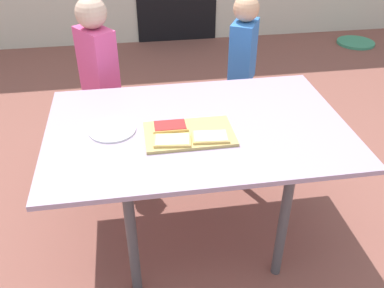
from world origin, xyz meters
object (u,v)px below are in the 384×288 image
object	(u,v)px
pizza_slice_far_left	(170,126)
child_left	(99,76)
plate_white_left	(112,130)
dining_table	(197,137)
pizza_slice_near_right	(210,137)
garden_hose_coil	(356,43)
pizza_slice_near_left	(172,140)
cutting_board	(189,134)
child_right	(242,65)

from	to	relation	value
pizza_slice_far_left	child_left	bearing A→B (deg)	115.25
pizza_slice_far_left	plate_white_left	size ratio (longest dim) A/B	0.74
dining_table	plate_white_left	size ratio (longest dim) A/B	6.49
plate_white_left	pizza_slice_near_right	bearing A→B (deg)	-19.55
garden_hose_coil	pizza_slice_near_left	bearing A→B (deg)	-131.37
pizza_slice_near_left	pizza_slice_near_right	size ratio (longest dim) A/B	1.02
cutting_board	child_right	bearing A→B (deg)	61.87
plate_white_left	child_right	size ratio (longest dim) A/B	0.21
pizza_slice_near_left	garden_hose_coil	xyz separation A→B (m)	(2.43, 2.76, -0.70)
cutting_board	child_right	world-z (taller)	child_right
pizza_slice_near_right	child_left	world-z (taller)	child_left
child_left	dining_table	bearing A→B (deg)	-56.17
dining_table	plate_white_left	xyz separation A→B (m)	(-0.40, 0.01, 0.07)
dining_table	child_left	size ratio (longest dim) A/B	1.25
cutting_board	dining_table	bearing A→B (deg)	57.28
pizza_slice_near_right	dining_table	bearing A→B (deg)	104.10
pizza_slice_near_left	plate_white_left	distance (m)	0.31
child_right	garden_hose_coil	xyz separation A→B (m)	(1.84, 1.76, -0.59)
dining_table	garden_hose_coil	bearing A→B (deg)	48.76
plate_white_left	child_right	world-z (taller)	child_right
pizza_slice_far_left	dining_table	bearing A→B (deg)	8.87
pizza_slice_near_right	child_left	xyz separation A→B (m)	(-0.51, 0.85, -0.06)
pizza_slice_near_left	child_right	xyz separation A→B (m)	(0.59, 1.00, -0.11)
dining_table	child_right	xyz separation A→B (m)	(0.45, 0.86, -0.02)
pizza_slice_near_right	plate_white_left	size ratio (longest dim) A/B	0.78
pizza_slice_far_left	cutting_board	bearing A→B (deg)	-35.72
cutting_board	garden_hose_coil	world-z (taller)	cutting_board
dining_table	child_left	bearing A→B (deg)	123.83
child_right	child_left	bearing A→B (deg)	-171.09
child_left	pizza_slice_far_left	bearing A→B (deg)	-64.75
dining_table	garden_hose_coil	size ratio (longest dim) A/B	3.38
cutting_board	garden_hose_coil	xyz separation A→B (m)	(2.34, 2.70, -0.68)
pizza_slice_far_left	child_left	xyz separation A→B (m)	(-0.35, 0.73, -0.06)
pizza_slice_near_left	pizza_slice_near_right	xyz separation A→B (m)	(0.17, 0.00, 0.00)
pizza_slice_far_left	child_right	world-z (taller)	child_right
pizza_slice_near_left	plate_white_left	size ratio (longest dim) A/B	0.79
dining_table	pizza_slice_near_left	distance (m)	0.22
cutting_board	child_left	bearing A→B (deg)	118.34
pizza_slice_far_left	plate_white_left	bearing A→B (deg)	172.77
pizza_slice_near_left	plate_white_left	world-z (taller)	pizza_slice_near_left
dining_table	child_left	world-z (taller)	child_left
cutting_board	pizza_slice_near_right	distance (m)	0.11
pizza_slice_near_right	garden_hose_coil	size ratio (longest dim) A/B	0.41
dining_table	cutting_board	bearing A→B (deg)	-122.72
pizza_slice_far_left	pizza_slice_near_left	xyz separation A→B (m)	(-0.00, -0.12, 0.00)
cutting_board	plate_white_left	distance (m)	0.36
cutting_board	child_right	distance (m)	1.07
pizza_slice_far_left	child_left	world-z (taller)	child_left
pizza_slice_far_left	pizza_slice_near_left	distance (m)	0.12
dining_table	plate_white_left	world-z (taller)	plate_white_left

